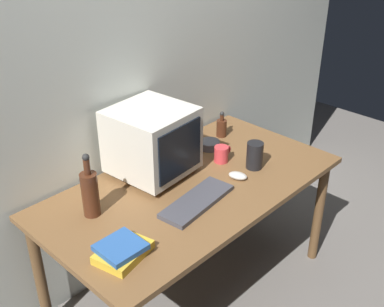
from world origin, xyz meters
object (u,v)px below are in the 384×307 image
object	(u,v)px
keyboard	(197,201)
cd_spindle	(210,145)
bottle_tall	(90,192)
mug	(222,154)
computer_mouse	(238,176)
bottle_short	(222,127)
book_stack	(122,251)
metal_canister	(255,155)
crt_monitor	(152,141)

from	to	relation	value
keyboard	cd_spindle	distance (m)	0.57
bottle_tall	mug	size ratio (longest dim) A/B	2.68
computer_mouse	bottle_short	size ratio (longest dim) A/B	0.61
book_stack	metal_canister	world-z (taller)	metal_canister
keyboard	computer_mouse	world-z (taller)	computer_mouse
computer_mouse	bottle_tall	world-z (taller)	bottle_tall
computer_mouse	bottle_tall	bearing A→B (deg)	138.77
computer_mouse	book_stack	bearing A→B (deg)	163.97
keyboard	computer_mouse	bearing A→B (deg)	-6.47
mug	metal_canister	world-z (taller)	metal_canister
keyboard	bottle_short	world-z (taller)	bottle_short
mug	cd_spindle	distance (m)	0.17
crt_monitor	computer_mouse	size ratio (longest dim) A/B	4.18
cd_spindle	computer_mouse	bearing A→B (deg)	-114.20
metal_canister	cd_spindle	bearing A→B (deg)	90.35
mug	metal_canister	bearing A→B (deg)	-68.02
book_stack	cd_spindle	bearing A→B (deg)	21.55
crt_monitor	bottle_short	bearing A→B (deg)	2.70
metal_canister	mug	bearing A→B (deg)	111.98
book_stack	metal_canister	xyz separation A→B (m)	(0.96, 0.05, 0.04)
book_stack	cd_spindle	distance (m)	1.03
mug	cd_spindle	bearing A→B (deg)	65.65
bottle_short	mug	distance (m)	0.31
computer_mouse	mug	xyz separation A→B (m)	(0.08, 0.18, 0.03)
metal_canister	bottle_short	bearing A→B (deg)	66.34
computer_mouse	bottle_tall	size ratio (longest dim) A/B	0.31
book_stack	mug	distance (m)	0.91
crt_monitor	metal_canister	world-z (taller)	crt_monitor
crt_monitor	cd_spindle	bearing A→B (deg)	-3.56
keyboard	book_stack	size ratio (longest dim) A/B	1.66
bottle_tall	book_stack	world-z (taller)	bottle_tall
bottle_tall	cd_spindle	bearing A→B (deg)	2.83
crt_monitor	book_stack	bearing A→B (deg)	-142.90
bottle_tall	book_stack	xyz separation A→B (m)	(-0.09, -0.33, -0.09)
keyboard	bottle_tall	world-z (taller)	bottle_tall
keyboard	bottle_tall	distance (m)	0.51
cd_spindle	bottle_short	bearing A→B (deg)	17.83
mug	bottle_short	bearing A→B (deg)	40.93
crt_monitor	mug	xyz separation A→B (m)	(0.35, -0.18, -0.15)
cd_spindle	mug	bearing A→B (deg)	-114.35
crt_monitor	keyboard	distance (m)	0.41
mug	keyboard	bearing A→B (deg)	-154.87
cd_spindle	metal_canister	bearing A→B (deg)	-89.65
metal_canister	bottle_tall	bearing A→B (deg)	162.00
bottle_short	book_stack	world-z (taller)	bottle_short
crt_monitor	metal_canister	size ratio (longest dim) A/B	2.79
keyboard	mug	size ratio (longest dim) A/B	3.50
book_stack	metal_canister	distance (m)	0.96
bottle_tall	bottle_short	distance (m)	1.04
crt_monitor	metal_canister	xyz separation A→B (m)	(0.42, -0.35, -0.12)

